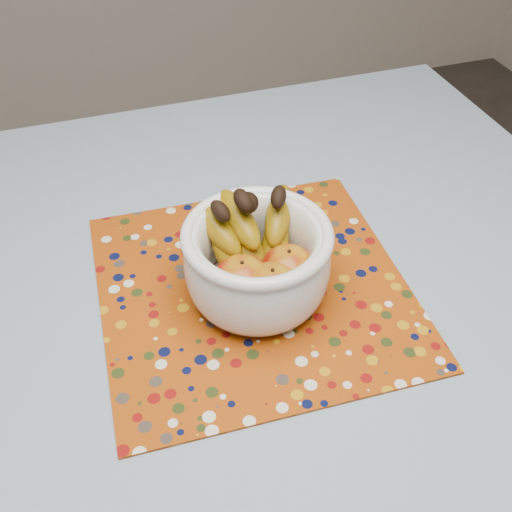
# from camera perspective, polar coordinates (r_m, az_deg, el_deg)

# --- Properties ---
(table) EXTENTS (1.20, 1.20, 0.75)m
(table) POSITION_cam_1_polar(r_m,az_deg,el_deg) (0.87, -1.44, -12.00)
(table) COLOR brown
(table) RESTS_ON ground
(tablecloth) EXTENTS (1.32, 1.32, 0.01)m
(tablecloth) POSITION_cam_1_polar(r_m,az_deg,el_deg) (0.80, -1.54, -8.66)
(tablecloth) COLOR slate
(tablecloth) RESTS_ON table
(placemat) EXTENTS (0.45, 0.45, 0.00)m
(placemat) POSITION_cam_1_polar(r_m,az_deg,el_deg) (0.87, -0.27, -3.02)
(placemat) COLOR #8D3707
(placemat) RESTS_ON tablecloth
(fruit_bowl) EXTENTS (0.21, 0.21, 0.16)m
(fruit_bowl) POSITION_cam_1_polar(r_m,az_deg,el_deg) (0.81, 0.02, 0.14)
(fruit_bowl) COLOR white
(fruit_bowl) RESTS_ON placemat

